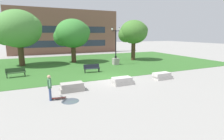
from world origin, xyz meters
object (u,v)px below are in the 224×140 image
at_px(concrete_block_left, 122,81).
at_px(concrete_block_right, 162,76).
at_px(park_bench_near_right, 92,68).
at_px(lamp_post_right, 116,57).
at_px(concrete_block_center, 72,87).
at_px(park_bench_near_left, 16,72).
at_px(skateboard, 58,98).
at_px(person_skateboarder, 50,86).

xyz_separation_m(concrete_block_left, concrete_block_right, (4.36, 0.04, 0.00)).
relative_size(concrete_block_left, concrete_block_right, 0.98).
distance_m(park_bench_near_right, lamp_post_right, 5.78).
distance_m(concrete_block_center, park_bench_near_left, 7.99).
xyz_separation_m(concrete_block_center, skateboard, (-1.23, -1.33, -0.22)).
relative_size(person_skateboarder, skateboard, 1.65).
bearing_deg(concrete_block_left, lamp_post_right, 67.81).
bearing_deg(park_bench_near_right, skateboard, -123.48).
relative_size(concrete_block_center, concrete_block_left, 0.98).
distance_m(concrete_block_left, park_bench_near_left, 10.96).
distance_m(skateboard, lamp_post_right, 14.00).
height_order(concrete_block_center, person_skateboarder, person_skateboarder).
relative_size(person_skateboarder, lamp_post_right, 0.33).
xyz_separation_m(concrete_block_center, park_bench_near_right, (3.41, 5.69, 0.23)).
relative_size(concrete_block_center, person_skateboarder, 1.05).
relative_size(park_bench_near_left, lamp_post_right, 0.36).
relative_size(concrete_block_left, park_bench_near_left, 0.99).
height_order(concrete_block_left, concrete_block_right, same).
xyz_separation_m(park_bench_near_right, lamp_post_right, (4.64, 3.41, 0.52)).
bearing_deg(concrete_block_left, concrete_block_center, 179.44).
height_order(concrete_block_right, skateboard, concrete_block_right).
bearing_deg(concrete_block_right, park_bench_near_left, 152.44).
relative_size(skateboard, park_bench_near_right, 0.57).
bearing_deg(person_skateboarder, skateboard, -2.21).
bearing_deg(park_bench_near_left, skateboard, -69.51).
bearing_deg(lamp_post_right, park_bench_near_right, -143.74).
xyz_separation_m(concrete_block_left, person_skateboarder, (-6.03, -1.27, 0.67)).
bearing_deg(concrete_block_left, person_skateboarder, -168.09).
xyz_separation_m(person_skateboarder, park_bench_near_left, (-2.56, 8.07, -0.43)).
height_order(concrete_block_center, skateboard, concrete_block_center).
bearing_deg(concrete_block_center, park_bench_near_right, 59.05).
height_order(concrete_block_right, lamp_post_right, lamp_post_right).
bearing_deg(person_skateboarder, park_bench_near_right, 53.88).
relative_size(concrete_block_center, park_bench_near_right, 0.98).
height_order(concrete_block_center, park_bench_near_left, park_bench_near_left).
distance_m(person_skateboarder, skateboard, 1.00).
xyz_separation_m(skateboard, lamp_post_right, (9.29, 10.43, 0.98)).
bearing_deg(concrete_block_center, skateboard, -132.79).
bearing_deg(park_bench_near_left, concrete_block_right, -27.56).
xyz_separation_m(concrete_block_left, park_bench_near_right, (-0.92, 5.73, 0.23)).
xyz_separation_m(concrete_block_right, skateboard, (-9.92, -1.33, -0.22)).
xyz_separation_m(concrete_block_center, lamp_post_right, (8.06, 9.10, 0.76)).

